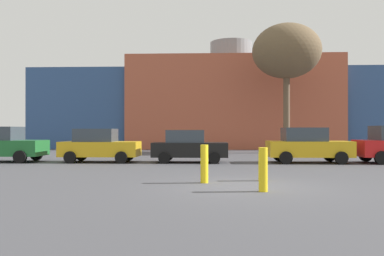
% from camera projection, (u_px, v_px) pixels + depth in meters
% --- Properties ---
extents(ground_plane, '(200.00, 200.00, 0.00)m').
position_uv_depth(ground_plane, '(245.00, 186.00, 11.44)').
color(ground_plane, '#47474C').
extents(building_backdrop, '(35.78, 10.28, 10.02)m').
position_uv_depth(building_backdrop, '(231.00, 107.00, 37.34)').
color(building_backdrop, '#B2563D').
rests_on(building_backdrop, ground_plane).
extents(parked_car_0, '(4.19, 2.06, 1.82)m').
position_uv_depth(parked_car_0, '(2.00, 144.00, 20.18)').
color(parked_car_0, '#1E662D').
rests_on(parked_car_0, ground_plane).
extents(parked_car_1, '(3.94, 1.94, 1.71)m').
position_uv_depth(parked_car_1, '(99.00, 145.00, 19.97)').
color(parked_car_1, gold).
rests_on(parked_car_1, ground_plane).
extents(parked_car_2, '(3.79, 1.86, 1.64)m').
position_uv_depth(parked_car_2, '(189.00, 146.00, 19.78)').
color(parked_car_2, black).
rests_on(parked_car_2, ground_plane).
extents(parked_car_3, '(4.08, 2.00, 1.77)m').
position_uv_depth(parked_car_3, '(307.00, 145.00, 19.54)').
color(parked_car_3, gold).
rests_on(parked_car_3, ground_plane).
extents(bare_tree_0, '(4.89, 4.89, 9.25)m').
position_uv_depth(bare_tree_0, '(286.00, 52.00, 27.94)').
color(bare_tree_0, brown).
rests_on(bare_tree_0, ground_plane).
extents(bollard_yellow_0, '(0.24, 0.24, 1.18)m').
position_uv_depth(bollard_yellow_0, '(263.00, 170.00, 10.45)').
color(bollard_yellow_0, yellow).
rests_on(bollard_yellow_0, ground_plane).
extents(bollard_yellow_1, '(0.24, 0.24, 0.91)m').
position_uv_depth(bollard_yellow_1, '(262.00, 167.00, 12.66)').
color(bollard_yellow_1, yellow).
rests_on(bollard_yellow_1, ground_plane).
extents(bollard_yellow_2, '(0.24, 0.24, 1.19)m').
position_uv_depth(bollard_yellow_2, '(204.00, 164.00, 12.15)').
color(bollard_yellow_2, yellow).
rests_on(bollard_yellow_2, ground_plane).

